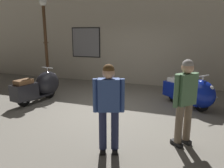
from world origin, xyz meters
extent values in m
plane|color=slate|center=(0.00, 0.00, 0.00)|extent=(60.00, 60.00, 0.00)
cube|color=#BCB29E|center=(0.00, 3.34, 1.89)|extent=(18.00, 0.20, 3.79)
cube|color=black|center=(-2.21, 3.23, 1.64)|extent=(1.30, 0.03, 1.25)
cube|color=gray|center=(-2.21, 3.21, 1.64)|extent=(1.22, 0.01, 1.17)
cylinder|color=black|center=(-2.12, 0.40, 0.20)|extent=(0.15, 0.41, 0.40)
cylinder|color=silver|center=(-2.12, 0.40, 0.20)|extent=(0.13, 0.20, 0.18)
cylinder|color=black|center=(-2.30, -0.54, 0.20)|extent=(0.15, 0.41, 0.40)
cylinder|color=silver|center=(-2.30, -0.54, 0.20)|extent=(0.13, 0.20, 0.18)
cube|color=black|center=(-2.21, -0.07, 0.18)|extent=(0.53, 1.01, 0.05)
ellipsoid|color=black|center=(-2.13, 0.35, 0.49)|extent=(0.67, 0.93, 0.77)
cube|color=black|center=(-2.29, -0.50, 0.42)|extent=(0.52, 0.75, 0.44)
cube|color=brown|center=(-2.29, -0.50, 0.70)|extent=(0.37, 0.53, 0.12)
sphere|color=silver|center=(-2.08, 0.63, 0.70)|extent=(0.15, 0.15, 0.15)
cylinder|color=silver|center=(-2.13, 0.38, 0.84)|extent=(0.04, 0.04, 0.28)
cylinder|color=silver|center=(-2.13, 0.38, 0.98)|extent=(0.44, 0.11, 0.03)
cube|color=silver|center=(-2.38, 0.40, 0.44)|extent=(0.14, 0.67, 0.02)
cylinder|color=black|center=(2.39, 0.72, 0.20)|extent=(0.36, 0.31, 0.39)
cylinder|color=silver|center=(2.39, 0.72, 0.20)|extent=(0.20, 0.18, 0.18)
cylinder|color=black|center=(1.66, 1.30, 0.20)|extent=(0.36, 0.31, 0.39)
cylinder|color=silver|center=(1.66, 1.30, 0.20)|extent=(0.20, 0.18, 0.18)
cube|color=navy|center=(2.02, 1.01, 0.18)|extent=(0.95, 0.86, 0.05)
ellipsoid|color=navy|center=(2.35, 0.75, 0.48)|extent=(0.96, 0.92, 0.75)
cube|color=navy|center=(1.69, 1.28, 0.41)|extent=(0.77, 0.73, 0.43)
cube|color=silver|center=(1.69, 1.28, 0.69)|extent=(0.54, 0.51, 0.12)
sphere|color=silver|center=(2.56, 0.57, 0.68)|extent=(0.15, 0.15, 0.15)
cylinder|color=silver|center=(2.37, 0.73, 0.82)|extent=(0.04, 0.04, 0.28)
cylinder|color=silver|center=(2.37, 0.73, 0.96)|extent=(0.30, 0.36, 0.03)
cube|color=silver|center=(2.51, 0.94, 0.43)|extent=(0.52, 0.42, 0.02)
cylinder|color=#472D19|center=(-2.84, 1.34, 0.09)|extent=(0.28, 0.28, 0.18)
cylinder|color=#472D19|center=(-2.84, 1.34, 1.56)|extent=(0.11, 0.11, 2.76)
torus|color=#472D19|center=(-2.84, 1.34, 1.70)|extent=(0.19, 0.19, 0.04)
sphere|color=white|center=(-2.84, 1.34, 3.06)|extent=(0.25, 0.25, 0.25)
cube|color=black|center=(2.05, -1.18, 0.04)|extent=(0.25, 0.24, 0.08)
cylinder|color=#72604C|center=(2.06, -1.19, 0.47)|extent=(0.13, 0.13, 0.79)
cube|color=black|center=(1.90, -1.34, 0.04)|extent=(0.25, 0.24, 0.08)
cylinder|color=#72604C|center=(1.92, -1.35, 0.47)|extent=(0.13, 0.13, 0.79)
cube|color=#4C724C|center=(1.99, -1.27, 1.06)|extent=(0.39, 0.40, 0.56)
cylinder|color=#4C724C|center=(2.14, -1.10, 1.06)|extent=(0.09, 0.09, 0.58)
cylinder|color=#4C724C|center=(1.84, -1.44, 1.06)|extent=(0.09, 0.09, 0.58)
sphere|color=tan|center=(1.99, -1.27, 1.44)|extent=(0.21, 0.21, 0.21)
sphere|color=gray|center=(1.99, -1.27, 1.49)|extent=(0.19, 0.19, 0.19)
cube|color=black|center=(0.90, -1.94, 0.04)|extent=(0.17, 0.26, 0.07)
cylinder|color=#23284C|center=(0.91, -1.95, 0.46)|extent=(0.13, 0.13, 0.77)
cube|color=black|center=(0.71, -2.01, 0.04)|extent=(0.17, 0.26, 0.07)
cylinder|color=#23284C|center=(0.72, -2.02, 0.46)|extent=(0.13, 0.13, 0.77)
cube|color=#334C8C|center=(0.81, -1.99, 1.04)|extent=(0.40, 0.30, 0.54)
cylinder|color=#334C8C|center=(1.02, -1.91, 1.03)|extent=(0.08, 0.08, 0.56)
cylinder|color=#334C8C|center=(0.61, -2.06, 1.03)|extent=(0.08, 0.08, 0.56)
sphere|color=tan|center=(0.81, -1.99, 1.41)|extent=(0.21, 0.21, 0.21)
sphere|color=brown|center=(0.81, -1.99, 1.45)|extent=(0.19, 0.19, 0.19)
camera|label=1|loc=(2.01, -5.13, 2.01)|focal=34.45mm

